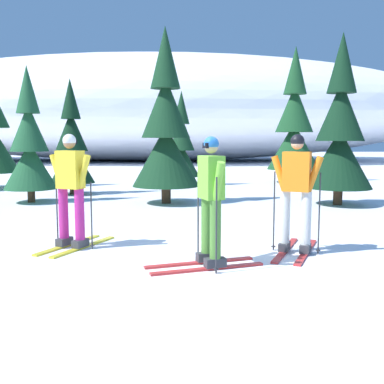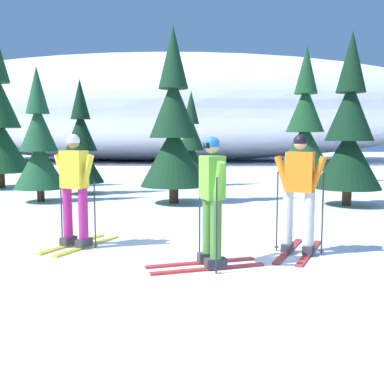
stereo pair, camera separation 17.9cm
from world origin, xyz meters
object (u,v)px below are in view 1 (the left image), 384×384
skier_orange_jacket (298,192)px  pine_tree_left (32,146)px  pine_tree_right (342,134)px  pine_tree_far_right (296,126)px  skier_yellow_jacket (73,189)px  pine_tree_center (168,131)px  pine_tree_center_right (184,146)px  pine_tree_center_left (74,146)px  skier_lime_jacket (213,199)px

skier_orange_jacket → pine_tree_left: size_ratio=0.48×
pine_tree_right → pine_tree_far_right: bearing=88.2°
skier_yellow_jacket → pine_tree_center: pine_tree_center is taller
pine_tree_center → pine_tree_right: (4.57, -0.30, -0.09)m
pine_tree_left → pine_tree_right: (8.29, -0.48, 0.31)m
skier_yellow_jacket → pine_tree_center_right: 10.05m
pine_tree_center_left → pine_tree_far_right: size_ratio=0.67×
skier_orange_jacket → pine_tree_center: (-2.27, 5.52, 1.02)m
skier_lime_jacket → pine_tree_far_right: pine_tree_far_right is taller
pine_tree_right → skier_yellow_jacket: bearing=-139.8°
skier_orange_jacket → pine_tree_center_left: (-5.34, 7.60, 0.57)m
skier_yellow_jacket → pine_tree_right: pine_tree_right is taller
skier_yellow_jacket → pine_tree_left: 5.96m
pine_tree_center_left → pine_tree_far_right: bearing=26.8°
pine_tree_center_right → pine_tree_far_right: (4.45, 1.30, 0.77)m
pine_tree_left → pine_tree_center: 3.75m
pine_tree_center_left → pine_tree_center: size_ratio=0.77×
pine_tree_far_right → skier_yellow_jacket: bearing=-118.0°
skier_yellow_jacket → pine_tree_left: size_ratio=0.49×
skier_yellow_jacket → pine_tree_far_right: bearing=62.0°
pine_tree_center_left → pine_tree_far_right: 8.81m
skier_yellow_jacket → pine_tree_center_right: pine_tree_center_right is taller
skier_lime_jacket → pine_tree_center_left: pine_tree_center_left is taller
skier_yellow_jacket → skier_lime_jacket: bearing=-26.4°
pine_tree_right → skier_lime_jacket: bearing=-121.3°
skier_yellow_jacket → pine_tree_right: bearing=40.2°
pine_tree_left → pine_tree_center_right: bearing=48.4°
pine_tree_center → skier_orange_jacket: bearing=-67.7°
skier_lime_jacket → pine_tree_far_right: size_ratio=0.33×
skier_lime_jacket → pine_tree_center: pine_tree_center is taller
skier_orange_jacket → skier_lime_jacket: skier_orange_jacket is taller
skier_orange_jacket → skier_lime_jacket: size_ratio=1.02×
skier_lime_jacket → skier_orange_jacket: bearing=29.0°
pine_tree_center_left → pine_tree_right: size_ratio=0.81×
skier_orange_jacket → pine_tree_far_right: (2.50, 11.56, 1.30)m
pine_tree_right → pine_tree_left: bearing=176.7°
pine_tree_center_left → pine_tree_center_right: pine_tree_center_left is taller
skier_yellow_jacket → skier_orange_jacket: (3.47, -0.34, -0.01)m
skier_orange_jacket → pine_tree_left: bearing=136.4°
pine_tree_center → pine_tree_center_right: 4.77m
pine_tree_right → pine_tree_far_right: (0.20, 6.34, 0.38)m
pine_tree_left → pine_tree_center: size_ratio=0.79×
skier_yellow_jacket → pine_tree_center: 5.41m
pine_tree_center_right → pine_tree_right: size_ratio=0.79×
pine_tree_center_right → pine_tree_far_right: size_ratio=0.66×
skier_orange_jacket → skier_yellow_jacket: bearing=174.4°
pine_tree_left → pine_tree_center_left: bearing=70.9°
skier_lime_jacket → pine_tree_far_right: 12.94m
pine_tree_center → pine_tree_center_right: bearing=86.2°
pine_tree_center_left → pine_tree_right: 8.01m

